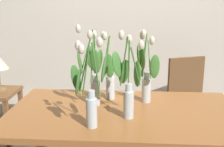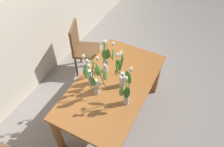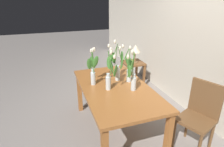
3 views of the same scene
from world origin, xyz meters
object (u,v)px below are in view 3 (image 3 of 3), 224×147
Objects in this scene: tulip_vase_4 at (117,66)px; side_table at (133,67)px; dining_table at (116,93)px; tulip_vase_2 at (132,75)px; pillar_candle at (129,59)px; table_lamp at (136,49)px; tulip_vase_0 at (110,75)px; dining_chair at (199,113)px; tulip_vase_3 at (93,70)px; tulip_vase_1 at (128,70)px.

side_table is at bearing 144.65° from tulip_vase_4.
dining_table is 0.38m from tulip_vase_2.
tulip_vase_2 is at bearing -22.97° from pillar_candle.
side_table is 1.38× the size of table_lamp.
pillar_candle is at bearing -151.53° from table_lamp.
dining_table is 0.31m from tulip_vase_0.
table_lamp is 5.31× the size of pillar_candle.
table_lamp reaches higher than dining_table.
tulip_vase_0 is 1.24m from dining_chair.
pillar_candle is at bearing 148.74° from tulip_vase_4.
pillar_candle is at bearing 138.86° from tulip_vase_3.
pillar_candle is (-1.37, 0.64, -0.33)m from tulip_vase_1.
tulip_vase_3 is 1.50m from dining_chair.
side_table is at bearing 135.14° from tulip_vase_3.
pillar_candle is (-0.15, -0.08, -0.27)m from table_lamp.
table_lamp is (-1.12, 0.85, -0.10)m from tulip_vase_4.
side_table is (-1.20, 1.19, -0.51)m from tulip_vase_3.
tulip_vase_4 reaches higher than tulip_vase_2.
tulip_vase_0 is 1.03× the size of tulip_vase_3.
dining_table is at bearing -33.59° from side_table.
tulip_vase_4 is at bearing -37.20° from table_lamp.
tulip_vase_0 is 7.49× the size of pillar_candle.
tulip_vase_0 is at bearing -121.93° from dining_chair.
tulip_vase_0 reaches higher than tulip_vase_2.
dining_table is 2.74× the size of tulip_vase_4.
pillar_candle is at bearing 157.03° from tulip_vase_2.
tulip_vase_1 is 0.50m from tulip_vase_3.
dining_table is 21.33× the size of pillar_candle.
tulip_vase_1 is at bearing -24.98° from pillar_candle.
tulip_vase_4 is 1.40m from table_lamp.
tulip_vase_2 reaches higher than tulip_vase_3.
table_lamp is 0.32m from pillar_candle.
dining_table is 2.85× the size of tulip_vase_0.
dining_table is 0.37m from tulip_vase_1.
dining_table reaches higher than pillar_candle.
tulip_vase_4 is at bearing -31.26° from pillar_candle.
tulip_vase_1 reaches higher than dining_chair.
tulip_vase_2 reaches higher than side_table.
tulip_vase_0 is at bearing 37.50° from tulip_vase_3.
tulip_vase_3 reaches higher than dining_table.
tulip_vase_0 is 0.60× the size of dining_chair.
tulip_vase_4 is 1.52m from pillar_candle.
dining_chair is at bearing 54.08° from tulip_vase_3.
tulip_vase_4 is (-0.26, 0.19, 0.01)m from tulip_vase_0.
tulip_vase_2 is at bearing -26.08° from side_table.
table_lamp is (-1.99, 0.05, 0.33)m from dining_chair.
tulip_vase_0 reaches higher than dining_chair.
tulip_vase_4 is 1.26m from dining_chair.
tulip_vase_4 is at bearing -137.57° from dining_chair.
tulip_vase_1 is at bearing 81.62° from tulip_vase_3.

